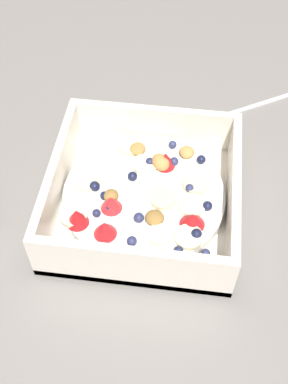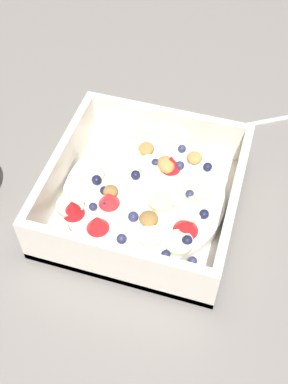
% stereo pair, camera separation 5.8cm
% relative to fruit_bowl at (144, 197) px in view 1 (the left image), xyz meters
% --- Properties ---
extents(ground_plane, '(2.40, 2.40, 0.00)m').
position_rel_fruit_bowl_xyz_m(ground_plane, '(-0.01, 0.02, -0.02)').
color(ground_plane, gray).
extents(fruit_bowl, '(0.22, 0.22, 0.07)m').
position_rel_fruit_bowl_xyz_m(fruit_bowl, '(0.00, 0.00, 0.00)').
color(fruit_bowl, white).
rests_on(fruit_bowl, ground).
extents(spoon, '(0.11, 0.16, 0.01)m').
position_rel_fruit_bowl_xyz_m(spoon, '(0.18, -0.10, -0.02)').
color(spoon, silver).
rests_on(spoon, ground).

